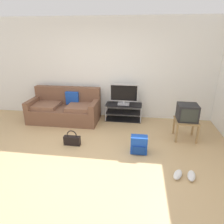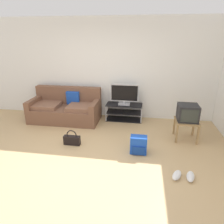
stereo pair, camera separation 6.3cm
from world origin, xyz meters
The scene contains 10 objects.
ground_plane centered at (0.00, 0.00, -0.01)m, with size 9.00×9.80×0.02m, color tan.
wall_back centered at (0.00, 2.45, 1.35)m, with size 9.00×0.10×2.70m, color white.
couch centered at (-1.01, 1.90, 0.32)m, with size 1.87×0.90×0.88m.
tv_stand centered at (0.59, 2.15, 0.23)m, with size 0.99×0.43×0.46m.
flat_tv centered at (0.59, 2.12, 0.73)m, with size 0.76×0.22×0.56m.
side_table centered at (2.07, 1.23, 0.38)m, with size 0.50×0.50×0.45m.
crt_tv centered at (2.07, 1.24, 0.63)m, with size 0.43×0.42×0.36m.
backpack centered at (1.05, 0.47, 0.18)m, with size 0.33×0.27×0.36m.
handbag centered at (-0.38, 0.58, 0.12)m, with size 0.36×0.11×0.34m.
sneakers_pair centered at (1.82, -0.20, 0.04)m, with size 0.42×0.31×0.09m.
Camera 2 is at (1.08, -3.11, 2.21)m, focal length 32.45 mm.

